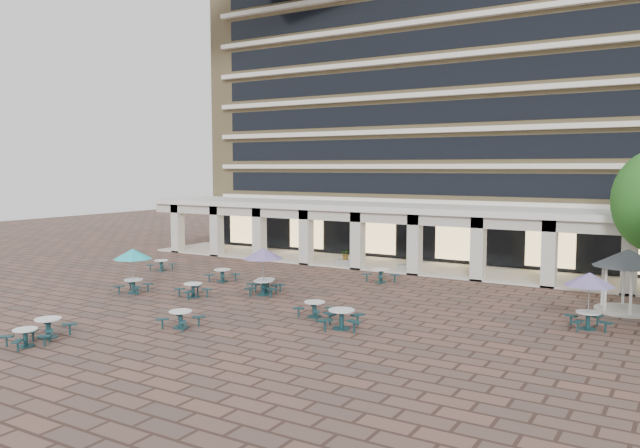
{
  "coord_description": "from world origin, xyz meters",
  "views": [
    {
      "loc": [
        17.84,
        -25.45,
        7.01
      ],
      "look_at": [
        0.55,
        3.0,
        3.99
      ],
      "focal_mm": 35.0,
      "sensor_mm": 36.0,
      "label": 1
    }
  ],
  "objects_px": {
    "gazebo": "(628,265)",
    "picnic_table_0": "(48,326)",
    "planter_left": "(346,259)",
    "planter_right": "(409,266)",
    "picnic_table_2": "(181,318)",
    "picnic_table_1": "(25,336)"
  },
  "relations": [
    {
      "from": "gazebo",
      "to": "picnic_table_0",
      "type": "bearing_deg",
      "value": -138.8
    },
    {
      "from": "planter_left",
      "to": "planter_right",
      "type": "bearing_deg",
      "value": 0.0
    },
    {
      "from": "picnic_table_0",
      "to": "picnic_table_2",
      "type": "distance_m",
      "value": 5.36
    },
    {
      "from": "picnic_table_1",
      "to": "picnic_table_0",
      "type": "bearing_deg",
      "value": 118.24
    },
    {
      "from": "picnic_table_0",
      "to": "picnic_table_2",
      "type": "bearing_deg",
      "value": 35.66
    },
    {
      "from": "picnic_table_2",
      "to": "gazebo",
      "type": "xyz_separation_m",
      "value": [
        16.41,
        13.53,
        1.85
      ]
    },
    {
      "from": "planter_left",
      "to": "gazebo",
      "type": "bearing_deg",
      "value": -15.44
    },
    {
      "from": "picnic_table_1",
      "to": "planter_left",
      "type": "height_order",
      "value": "planter_left"
    },
    {
      "from": "picnic_table_1",
      "to": "planter_right",
      "type": "xyz_separation_m",
      "value": [
        6.03,
        23.9,
        0.02
      ]
    },
    {
      "from": "picnic_table_0",
      "to": "planter_right",
      "type": "bearing_deg",
      "value": 61.81
    },
    {
      "from": "picnic_table_1",
      "to": "planter_right",
      "type": "bearing_deg",
      "value": 86.32
    },
    {
      "from": "planter_right",
      "to": "planter_left",
      "type": "bearing_deg",
      "value": -180.0
    },
    {
      "from": "picnic_table_0",
      "to": "picnic_table_1",
      "type": "xyz_separation_m",
      "value": [
        0.42,
        -1.31,
        -0.06
      ]
    },
    {
      "from": "picnic_table_2",
      "to": "planter_right",
      "type": "relative_size",
      "value": 1.19
    },
    {
      "from": "planter_left",
      "to": "planter_right",
      "type": "distance_m",
      "value": 4.86
    },
    {
      "from": "picnic_table_2",
      "to": "gazebo",
      "type": "bearing_deg",
      "value": 35.48
    },
    {
      "from": "picnic_table_2",
      "to": "planter_left",
      "type": "height_order",
      "value": "planter_left"
    },
    {
      "from": "planter_right",
      "to": "gazebo",
      "type": "bearing_deg",
      "value": -20.56
    },
    {
      "from": "picnic_table_0",
      "to": "picnic_table_1",
      "type": "bearing_deg",
      "value": -84.5
    },
    {
      "from": "picnic_table_0",
      "to": "picnic_table_1",
      "type": "distance_m",
      "value": 1.37
    },
    {
      "from": "picnic_table_1",
      "to": "picnic_table_2",
      "type": "relative_size",
      "value": 0.99
    },
    {
      "from": "picnic_table_1",
      "to": "planter_right",
      "type": "relative_size",
      "value": 1.18
    }
  ]
}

